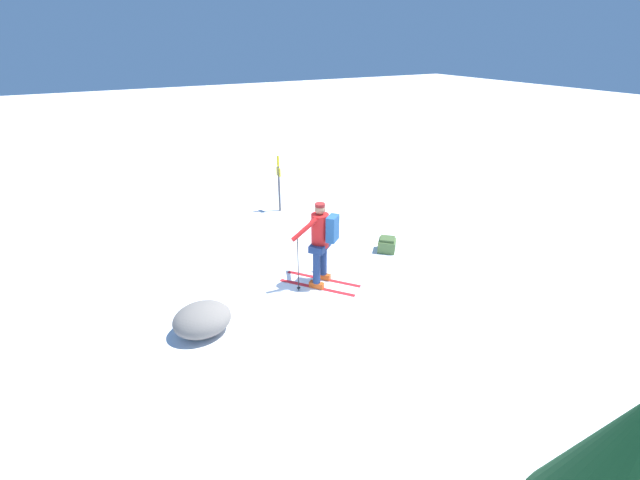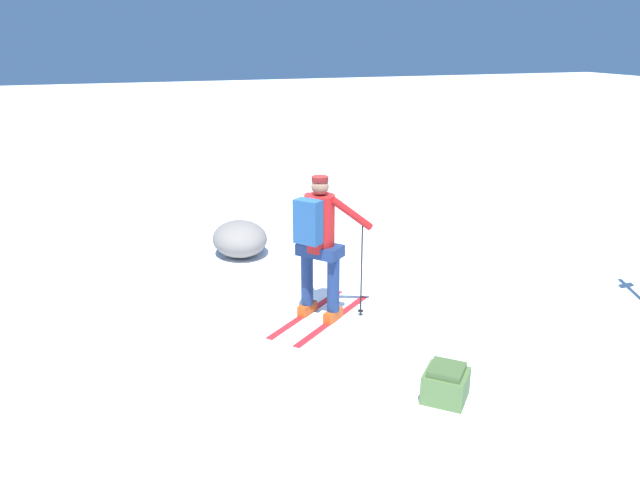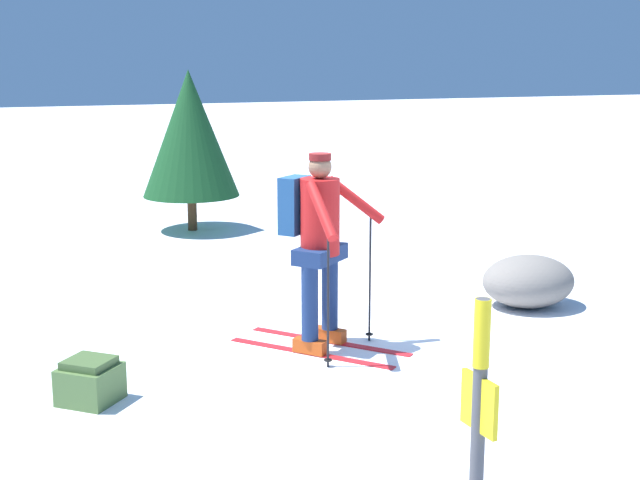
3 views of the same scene
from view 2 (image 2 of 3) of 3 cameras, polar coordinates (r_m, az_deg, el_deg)
name	(u,v)px [view 2 (image 2 of 3)]	position (r m, az deg, el deg)	size (l,w,h in m)	color
ground_plane	(272,300)	(8.22, -4.39, -5.53)	(80.00, 80.00, 0.00)	white
skier	(319,238)	(7.35, -0.10, 0.16)	(1.40, 1.56, 1.77)	red
dropped_backpack	(446,384)	(6.19, 11.42, -12.76)	(0.56, 0.56, 0.34)	#4C6B38
rock_boulder	(240,239)	(9.83, -7.34, 0.12)	(0.99, 0.84, 0.54)	slate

